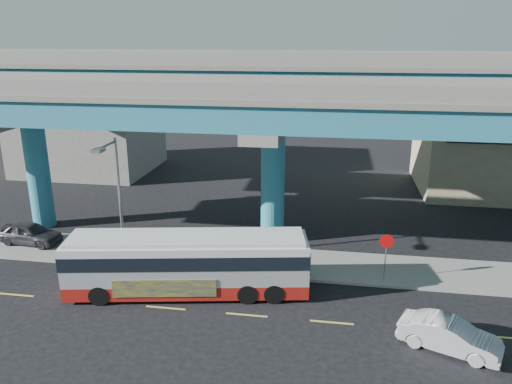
% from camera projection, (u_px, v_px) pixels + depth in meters
% --- Properties ---
extents(ground, '(120.00, 120.00, 0.00)m').
position_uv_depth(ground, '(248.00, 312.00, 23.91)').
color(ground, black).
rests_on(ground, ground).
extents(sidewalk, '(70.00, 4.00, 0.15)m').
position_uv_depth(sidewalk, '(264.00, 261.00, 29.07)').
color(sidewalk, gray).
rests_on(sidewalk, ground).
extents(lane_markings, '(58.00, 0.12, 0.01)m').
position_uv_depth(lane_markings, '(247.00, 315.00, 23.62)').
color(lane_markings, '#D8C64C').
rests_on(lane_markings, ground).
extents(viaduct, '(52.00, 12.40, 11.70)m').
position_uv_depth(viaduct, '(274.00, 97.00, 29.75)').
color(viaduct, teal).
rests_on(viaduct, ground).
extents(building_beige, '(14.00, 10.23, 7.00)m').
position_uv_depth(building_beige, '(507.00, 150.00, 41.74)').
color(building_beige, tan).
rests_on(building_beige, ground).
extents(building_concrete, '(12.00, 10.00, 9.00)m').
position_uv_depth(building_concrete, '(88.00, 124.00, 48.24)').
color(building_concrete, gray).
rests_on(building_concrete, ground).
extents(transit_bus, '(12.44, 4.77, 3.13)m').
position_uv_depth(transit_bus, '(188.00, 262.00, 25.22)').
color(transit_bus, '#9F1913').
rests_on(transit_bus, ground).
extents(sedan, '(4.36, 5.16, 1.36)m').
position_uv_depth(sedan, '(450.00, 335.00, 20.82)').
color(sedan, '#A7A6AB').
rests_on(sedan, ground).
extents(parked_car, '(2.37, 4.34, 1.38)m').
position_uv_depth(parked_car, '(30.00, 233.00, 31.24)').
color(parked_car, '#323238').
rests_on(parked_car, sidewalk).
extents(street_lamp, '(0.50, 2.40, 7.28)m').
position_uv_depth(street_lamp, '(114.00, 186.00, 26.91)').
color(street_lamp, gray).
rests_on(street_lamp, sidewalk).
extents(stop_sign, '(0.78, 0.10, 2.60)m').
position_uv_depth(stop_sign, '(386.00, 247.00, 26.21)').
color(stop_sign, gray).
rests_on(stop_sign, sidewalk).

